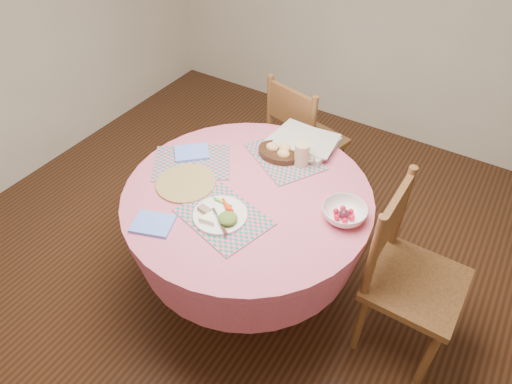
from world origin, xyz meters
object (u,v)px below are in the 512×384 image
at_px(chair_back, 302,139).
at_px(latte_mug, 302,154).
at_px(dining_table, 248,221).
at_px(wicker_trivet, 186,183).
at_px(dinner_plate, 221,215).
at_px(bread_bowl, 279,152).
at_px(fruit_bowl, 344,213).
at_px(chair_right, 407,273).

xyz_separation_m(chair_back, latte_mug, (0.26, -0.54, 0.33)).
xyz_separation_m(dining_table, wicker_trivet, (-0.30, -0.11, 0.20)).
xyz_separation_m(dinner_plate, bread_bowl, (-0.01, 0.55, 0.01)).
height_order(dinner_plate, bread_bowl, bread_bowl).
xyz_separation_m(latte_mug, fruit_bowl, (0.35, -0.25, -0.04)).
bearing_deg(dinner_plate, dining_table, 87.68).
height_order(chair_right, bread_bowl, chair_right).
bearing_deg(chair_right, fruit_bowl, 99.95).
bearing_deg(bread_bowl, wicker_trivet, -122.47).
bearing_deg(chair_back, dining_table, 112.58).
xyz_separation_m(dinner_plate, latte_mug, (0.13, 0.55, 0.05)).
height_order(wicker_trivet, fruit_bowl, fruit_bowl).
relative_size(dinner_plate, fruit_bowl, 1.00).
xyz_separation_m(bread_bowl, fruit_bowl, (0.49, -0.25, -0.00)).
distance_m(dining_table, dinner_plate, 0.30).
height_order(wicker_trivet, bread_bowl, bread_bowl).
distance_m(chair_right, chair_back, 1.21).
height_order(chair_right, latte_mug, chair_right).
relative_size(wicker_trivet, bread_bowl, 1.30).
relative_size(dinner_plate, latte_mug, 2.04).
distance_m(wicker_trivet, bread_bowl, 0.53).
height_order(dining_table, wicker_trivet, wicker_trivet).
height_order(latte_mug, fruit_bowl, latte_mug).
bearing_deg(chair_back, dinner_plate, 110.38).
height_order(chair_back, wicker_trivet, chair_back).
bearing_deg(fruit_bowl, dinner_plate, -147.60).
relative_size(wicker_trivet, latte_mug, 2.41).
relative_size(dining_table, dinner_plate, 4.90).
relative_size(dining_table, fruit_bowl, 4.89).
bearing_deg(wicker_trivet, chair_back, 81.00).
distance_m(dining_table, chair_right, 0.83).
distance_m(chair_back, wicker_trivet, 1.04).
bearing_deg(bread_bowl, chair_back, 102.94).
bearing_deg(dinner_plate, bread_bowl, 90.76).
xyz_separation_m(chair_right, chair_back, (-0.95, 0.74, -0.02)).
relative_size(wicker_trivet, fruit_bowl, 1.18).
height_order(chair_back, fruit_bowl, chair_back).
bearing_deg(chair_right, dinner_plate, 114.37).
bearing_deg(fruit_bowl, bread_bowl, 153.25).
bearing_deg(chair_right, chair_back, 52.91).
xyz_separation_m(chair_back, fruit_bowl, (0.61, -0.79, 0.29)).
relative_size(chair_back, wicker_trivet, 3.11).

